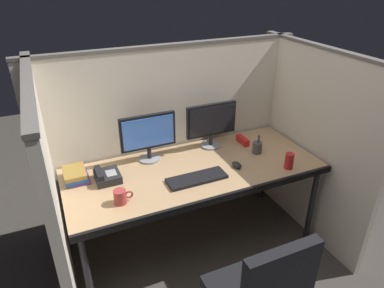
% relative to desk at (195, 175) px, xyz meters
% --- Properties ---
extents(ground_plane, '(8.00, 8.00, 0.00)m').
position_rel_desk_xyz_m(ground_plane, '(0.00, -0.29, -0.69)').
color(ground_plane, '#423D38').
extents(cubicle_partition_rear, '(2.21, 0.06, 1.57)m').
position_rel_desk_xyz_m(cubicle_partition_rear, '(0.00, 0.46, 0.10)').
color(cubicle_partition_rear, beige).
rests_on(cubicle_partition_rear, ground).
extents(cubicle_partition_left, '(0.06, 1.41, 1.57)m').
position_rel_desk_xyz_m(cubicle_partition_left, '(-0.99, -0.09, 0.10)').
color(cubicle_partition_left, beige).
rests_on(cubicle_partition_left, ground).
extents(cubicle_partition_right, '(0.06, 1.41, 1.57)m').
position_rel_desk_xyz_m(cubicle_partition_right, '(0.99, -0.09, 0.10)').
color(cubicle_partition_right, beige).
rests_on(cubicle_partition_right, ground).
extents(desk, '(1.90, 0.80, 0.74)m').
position_rel_desk_xyz_m(desk, '(0.00, 0.00, 0.00)').
color(desk, tan).
rests_on(desk, ground).
extents(monitor_left, '(0.43, 0.17, 0.37)m').
position_rel_desk_xyz_m(monitor_left, '(-0.27, 0.28, 0.27)').
color(monitor_left, gray).
rests_on(monitor_left, desk).
extents(monitor_right, '(0.43, 0.17, 0.37)m').
position_rel_desk_xyz_m(monitor_right, '(0.27, 0.28, 0.27)').
color(monitor_right, gray).
rests_on(monitor_right, desk).
extents(keyboard_main, '(0.43, 0.15, 0.02)m').
position_rel_desk_xyz_m(keyboard_main, '(-0.05, -0.14, 0.06)').
color(keyboard_main, black).
rests_on(keyboard_main, desk).
extents(computer_mouse, '(0.06, 0.10, 0.04)m').
position_rel_desk_xyz_m(computer_mouse, '(0.30, -0.10, 0.07)').
color(computer_mouse, black).
rests_on(computer_mouse, desk).
extents(desk_phone, '(0.17, 0.19, 0.09)m').
position_rel_desk_xyz_m(desk_phone, '(-0.63, 0.12, 0.08)').
color(desk_phone, black).
rests_on(desk_phone, desk).
extents(soda_can, '(0.07, 0.07, 0.12)m').
position_rel_desk_xyz_m(soda_can, '(0.64, -0.27, 0.11)').
color(soda_can, red).
rests_on(soda_can, desk).
extents(pen_cup, '(0.08, 0.08, 0.16)m').
position_rel_desk_xyz_m(pen_cup, '(0.56, 0.03, 0.10)').
color(pen_cup, '#4C4742').
rests_on(pen_cup, desk).
extents(coffee_mug, '(0.13, 0.08, 0.09)m').
position_rel_desk_xyz_m(coffee_mug, '(-0.61, -0.18, 0.10)').
color(coffee_mug, '#993333').
rests_on(coffee_mug, desk).
extents(red_stapler, '(0.04, 0.15, 0.06)m').
position_rel_desk_xyz_m(red_stapler, '(0.54, 0.22, 0.08)').
color(red_stapler, red).
rests_on(red_stapler, desk).
extents(book_stack, '(0.17, 0.21, 0.08)m').
position_rel_desk_xyz_m(book_stack, '(-0.83, 0.21, 0.09)').
color(book_stack, '#4C3366').
rests_on(book_stack, desk).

